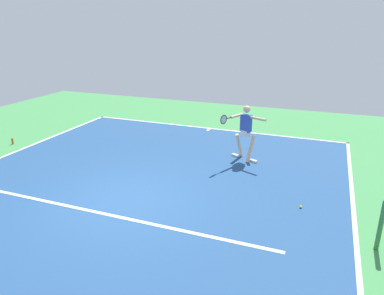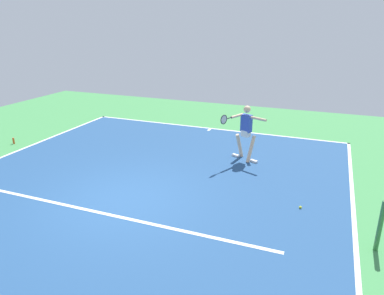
% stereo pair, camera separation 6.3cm
% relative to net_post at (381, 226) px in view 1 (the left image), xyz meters
% --- Properties ---
extents(ground_plane, '(23.19, 23.19, 0.00)m').
position_rel_net_post_xyz_m(ground_plane, '(5.71, 0.00, -0.54)').
color(ground_plane, '#428E4C').
extents(court_surface, '(10.81, 13.75, 0.00)m').
position_rel_net_post_xyz_m(court_surface, '(5.71, 0.00, -0.53)').
color(court_surface, navy).
rests_on(court_surface, ground_plane).
extents(court_line_baseline_near, '(10.81, 0.10, 0.01)m').
position_rel_net_post_xyz_m(court_line_baseline_near, '(5.71, -6.82, -0.53)').
color(court_line_baseline_near, white).
rests_on(court_line_baseline_near, ground_plane).
extents(court_line_sideline_left, '(0.10, 13.75, 0.01)m').
position_rel_net_post_xyz_m(court_line_sideline_left, '(0.35, 0.00, -0.53)').
color(court_line_sideline_left, white).
rests_on(court_line_sideline_left, ground_plane).
extents(court_line_service, '(8.11, 0.10, 0.01)m').
position_rel_net_post_xyz_m(court_line_service, '(5.71, 0.77, -0.53)').
color(court_line_service, white).
rests_on(court_line_service, ground_plane).
extents(court_line_centre_mark, '(0.10, 0.30, 0.01)m').
position_rel_net_post_xyz_m(court_line_centre_mark, '(5.71, -6.62, -0.53)').
color(court_line_centre_mark, white).
rests_on(court_line_centre_mark, ground_plane).
extents(net_post, '(0.09, 0.09, 1.07)m').
position_rel_net_post_xyz_m(net_post, '(0.00, 0.00, 0.00)').
color(net_post, '#38753D').
rests_on(net_post, ground_plane).
extents(tennis_player, '(1.26, 1.19, 1.80)m').
position_rel_net_post_xyz_m(tennis_player, '(3.55, -3.82, 0.49)').
color(tennis_player, beige).
rests_on(tennis_player, ground_plane).
extents(tennis_ball_near_service_line, '(0.07, 0.07, 0.07)m').
position_rel_net_post_xyz_m(tennis_ball_near_service_line, '(1.53, -1.16, -0.50)').
color(tennis_ball_near_service_line, yellow).
rests_on(tennis_ball_near_service_line, ground_plane).
extents(water_bottle, '(0.07, 0.07, 0.22)m').
position_rel_net_post_xyz_m(water_bottle, '(11.80, -2.29, -0.43)').
color(water_bottle, '#D84C1E').
rests_on(water_bottle, ground_plane).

